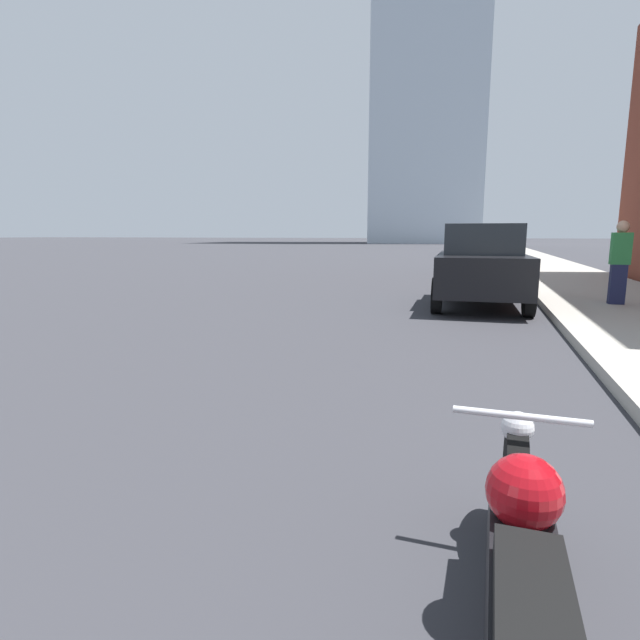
{
  "coord_description": "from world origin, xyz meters",
  "views": [
    {
      "loc": [
        3.57,
        2.87,
        1.57
      ],
      "look_at": [
        1.93,
        8.03,
        0.64
      ],
      "focal_mm": 28.0,
      "sensor_mm": 36.0,
      "label": 1
    }
  ],
  "objects_px": {
    "parked_car_white": "(484,252)",
    "parked_car_black": "(481,266)",
    "motorcycle": "(524,583)",
    "pedestrian": "(620,262)"
  },
  "relations": [
    {
      "from": "parked_car_white",
      "to": "parked_car_black",
      "type": "bearing_deg",
      "value": -95.52
    },
    {
      "from": "pedestrian",
      "to": "motorcycle",
      "type": "bearing_deg",
      "value": -104.42
    },
    {
      "from": "parked_car_black",
      "to": "parked_car_white",
      "type": "height_order",
      "value": "parked_car_black"
    },
    {
      "from": "parked_car_black",
      "to": "parked_car_white",
      "type": "bearing_deg",
      "value": 87.35
    },
    {
      "from": "parked_car_white",
      "to": "pedestrian",
      "type": "height_order",
      "value": "pedestrian"
    },
    {
      "from": "pedestrian",
      "to": "parked_car_white",
      "type": "bearing_deg",
      "value": 103.1
    },
    {
      "from": "parked_car_black",
      "to": "motorcycle",
      "type": "bearing_deg",
      "value": -91.03
    },
    {
      "from": "motorcycle",
      "to": "pedestrian",
      "type": "distance_m",
      "value": 10.18
    },
    {
      "from": "motorcycle",
      "to": "parked_car_white",
      "type": "distance_m",
      "value": 20.73
    },
    {
      "from": "parked_car_white",
      "to": "pedestrian",
      "type": "bearing_deg",
      "value": -81.67
    }
  ]
}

